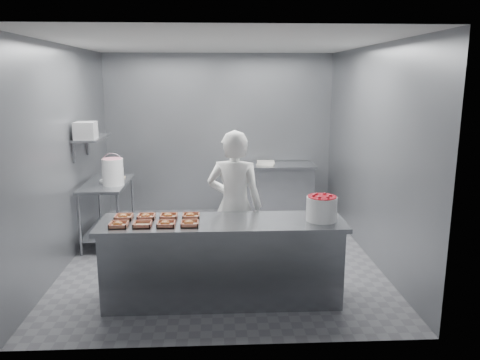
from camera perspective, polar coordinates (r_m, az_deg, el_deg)
The scene contains 24 objects.
floor at distance 6.53m, azimuth -2.28°, elevation -9.01°, with size 4.50×4.50×0.00m, color #4C4C51.
ceiling at distance 6.10m, azimuth -2.52°, elevation 16.30°, with size 4.50×4.50×0.00m, color white.
wall_back at distance 8.39m, azimuth -2.54°, elevation 5.65°, with size 4.00×0.04×2.80m, color slate.
wall_left at distance 6.46m, azimuth -20.44°, elevation 2.86°, with size 0.04×4.50×2.80m, color slate.
wall_right at distance 6.49m, azimuth 15.57°, elevation 3.23°, with size 0.04×4.50×2.80m, color slate.
service_counter at distance 5.11m, azimuth -2.15°, elevation -9.80°, with size 2.60×0.70×0.90m.
prep_table at distance 7.10m, azimuth -15.83°, elevation -2.69°, with size 0.60×1.20×0.90m.
back_counter at distance 8.27m, azimuth 3.79°, elevation -1.14°, with size 1.50×0.60×0.90m.
wall_shelf at distance 6.96m, azimuth -17.66°, elevation 4.94°, with size 0.35×0.90×0.03m, color slate.
tray_0 at distance 4.93m, azimuth -14.60°, elevation -5.25°, with size 0.19×0.18×0.06m.
tray_1 at distance 4.89m, azimuth -11.80°, elevation -5.30°, with size 0.19×0.18×0.04m.
tray_2 at distance 4.85m, azimuth -9.03°, elevation -5.27°, with size 0.19×0.18×0.06m.
tray_3 at distance 4.83m, azimuth -6.19°, elevation -5.26°, with size 0.19×0.18×0.06m.
tray_4 at distance 5.18m, azimuth -14.01°, elevation -4.35°, with size 0.19×0.18×0.06m.
tray_5 at distance 5.14m, azimuth -11.38°, elevation -4.36°, with size 0.19×0.18×0.06m.
tray_6 at distance 5.11m, azimuth -8.71°, elevation -4.36°, with size 0.19×0.18×0.06m.
tray_7 at distance 5.09m, azimuth -6.02°, elevation -4.34°, with size 0.19×0.18×0.06m.
worker at distance 5.54m, azimuth -0.67°, elevation -3.15°, with size 0.66×0.43×1.80m, color white.
strawberry_tub at distance 5.01m, azimuth 9.92°, elevation -3.32°, with size 0.32×0.32×0.27m.
glaze_bucket at distance 6.80m, azimuth -15.24°, elevation 1.05°, with size 0.31×0.29×0.45m.
bucket_lid at distance 7.06m, azimuth -15.44°, elevation -0.08°, with size 0.33×0.33×0.03m, color silver.
rag at distance 7.27m, azimuth -14.42°, elevation 0.30°, with size 0.14×0.12×0.02m, color #CCB28C.
appliance at distance 6.69m, azimuth -18.31°, elevation 5.75°, with size 0.27×0.31×0.23m, color gray.
paper_stack at distance 8.16m, azimuth 3.15°, elevation 2.11°, with size 0.30×0.22×0.06m, color silver.
Camera 1 is at (-0.05, -6.08, 2.38)m, focal length 35.00 mm.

